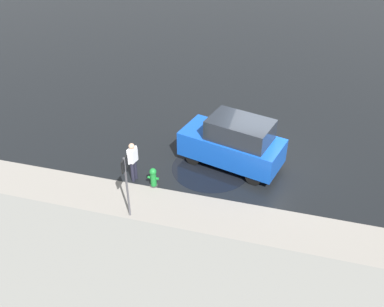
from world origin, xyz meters
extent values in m
plane|color=black|center=(0.00, 0.00, 0.00)|extent=(60.00, 60.00, 0.00)
cube|color=gray|center=(0.00, 4.20, 0.02)|extent=(24.00, 3.20, 0.04)
cube|color=blue|center=(1.11, 0.36, 0.79)|extent=(4.20, 2.62, 0.99)
cube|color=#1E232B|center=(0.81, 0.44, 1.67)|extent=(2.64, 2.04, 0.77)
cylinder|color=black|center=(2.53, 0.73, 0.30)|extent=(0.64, 0.36, 0.60)
cylinder|color=black|center=(2.17, -0.65, 0.30)|extent=(0.64, 0.36, 0.60)
cylinder|color=black|center=(0.04, 1.38, 0.30)|extent=(0.64, 0.36, 0.60)
cylinder|color=black|center=(-0.32, 0.00, 0.30)|extent=(0.64, 0.36, 0.60)
cylinder|color=#197A2D|center=(3.56, 2.50, 0.31)|extent=(0.22, 0.22, 0.62)
sphere|color=#197A2D|center=(3.56, 2.50, 0.67)|extent=(0.26, 0.26, 0.26)
cylinder|color=#197A2D|center=(3.40, 2.50, 0.38)|extent=(0.10, 0.09, 0.09)
cylinder|color=#197A2D|center=(3.72, 2.50, 0.38)|extent=(0.10, 0.09, 0.09)
cylinder|color=#2D2D2D|center=(3.56, 2.50, 0.03)|extent=(0.31, 0.31, 0.06)
cube|color=silver|center=(4.40, 2.31, 1.12)|extent=(0.31, 0.40, 0.55)
sphere|color=tan|center=(4.40, 2.31, 1.51)|extent=(0.22, 0.22, 0.22)
cylinder|color=#1E1E2D|center=(4.38, 2.22, 0.42)|extent=(0.13, 0.13, 0.85)
cylinder|color=#1E1E2D|center=(4.42, 2.40, 0.42)|extent=(0.13, 0.13, 0.85)
cylinder|color=silver|center=(4.34, 2.08, 1.12)|extent=(0.09, 0.09, 0.50)
cylinder|color=silver|center=(4.45, 2.55, 1.12)|extent=(0.09, 0.09, 0.50)
cylinder|color=#B7BABF|center=(-3.04, 6.15, 0.53)|extent=(0.04, 0.04, 1.05)
cylinder|color=#B7BABF|center=(-0.53, 6.15, 0.53)|extent=(0.04, 0.04, 1.05)
cylinder|color=#B7BABF|center=(1.98, 6.15, 0.53)|extent=(0.04, 0.04, 1.05)
cylinder|color=#B7BABF|center=(4.49, 6.15, 0.53)|extent=(0.04, 0.04, 1.05)
cylinder|color=#B7BABF|center=(-0.53, 6.15, 1.00)|extent=(10.04, 0.04, 0.04)
cylinder|color=#B7BABF|center=(-0.53, 6.15, 0.58)|extent=(10.04, 0.04, 0.04)
cylinder|color=#4C4C51|center=(3.81, 4.21, 1.20)|extent=(0.07, 0.07, 2.40)
cube|color=black|center=(3.81, 4.21, 2.15)|extent=(0.04, 0.44, 0.44)
cylinder|color=black|center=(1.78, 0.86, 0.00)|extent=(3.08, 3.08, 0.01)
camera|label=1|loc=(-1.05, 14.00, 9.99)|focal=40.00mm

